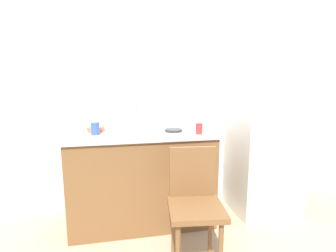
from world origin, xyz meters
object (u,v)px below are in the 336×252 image
at_px(terracotta_bowl, 96,129).
at_px(cup_blue, 95,128).
at_px(dish_tray, 138,130).
at_px(cup_red, 199,129).
at_px(chair, 195,201).
at_px(hotplate, 173,130).
at_px(refrigerator, 264,141).
at_px(cup_white, 118,131).

xyz_separation_m(terracotta_bowl, cup_blue, (0.00, -0.14, 0.03)).
distance_m(dish_tray, cup_red, 0.56).
bearing_deg(chair, terracotta_bowl, 141.56).
relative_size(terracotta_bowl, hotplate, 0.95).
height_order(hotplate, cup_red, cup_red).
bearing_deg(cup_red, chair, -110.57).
height_order(chair, hotplate, hotplate).
bearing_deg(refrigerator, terracotta_bowl, 177.61).
distance_m(chair, terracotta_bowl, 1.15).
height_order(dish_tray, terracotta_bowl, dish_tray).
bearing_deg(refrigerator, chair, -144.54).
relative_size(chair, dish_tray, 3.18).
xyz_separation_m(dish_tray, terracotta_bowl, (-0.39, 0.11, -0.00)).
distance_m(chair, cup_white, 0.87).
relative_size(hotplate, cup_red, 1.73).
bearing_deg(dish_tray, cup_red, -18.88).
distance_m(terracotta_bowl, cup_white, 0.34).
xyz_separation_m(dish_tray, hotplate, (0.33, -0.02, -0.02)).
relative_size(refrigerator, cup_blue, 13.93).
bearing_deg(terracotta_bowl, refrigerator, -2.39).
bearing_deg(cup_red, dish_tray, 161.12).
xyz_separation_m(terracotta_bowl, hotplate, (0.72, -0.13, -0.01)).
distance_m(dish_tray, cup_blue, 0.39).
xyz_separation_m(refrigerator, terracotta_bowl, (-1.71, 0.07, 0.18)).
relative_size(chair, hotplate, 5.24).
height_order(chair, dish_tray, dish_tray).
relative_size(dish_tray, terracotta_bowl, 1.73).
relative_size(hotplate, cup_white, 1.64).
height_order(chair, cup_blue, cup_blue).
bearing_deg(hotplate, terracotta_bowl, 169.44).
height_order(terracotta_bowl, cup_white, cup_white).
distance_m(refrigerator, cup_white, 1.53).
height_order(dish_tray, cup_red, cup_red).
distance_m(cup_blue, cup_red, 0.93).
distance_m(cup_white, cup_blue, 0.24).
xyz_separation_m(hotplate, cup_blue, (-0.71, -0.01, 0.04)).
bearing_deg(refrigerator, cup_red, -164.05).
distance_m(refrigerator, dish_tray, 1.33).
bearing_deg(hotplate, cup_blue, -179.44).
bearing_deg(dish_tray, cup_white, -139.93).
relative_size(chair, cup_blue, 8.13).
xyz_separation_m(dish_tray, cup_blue, (-0.38, -0.03, 0.03)).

